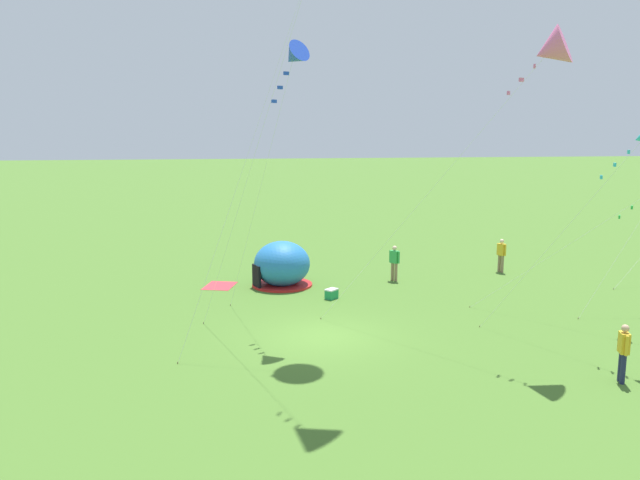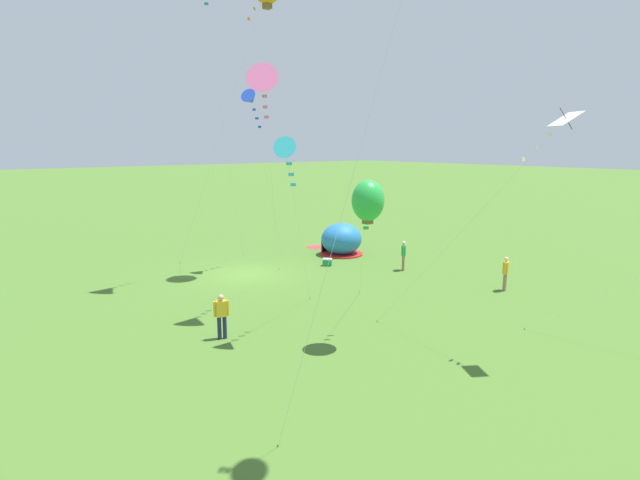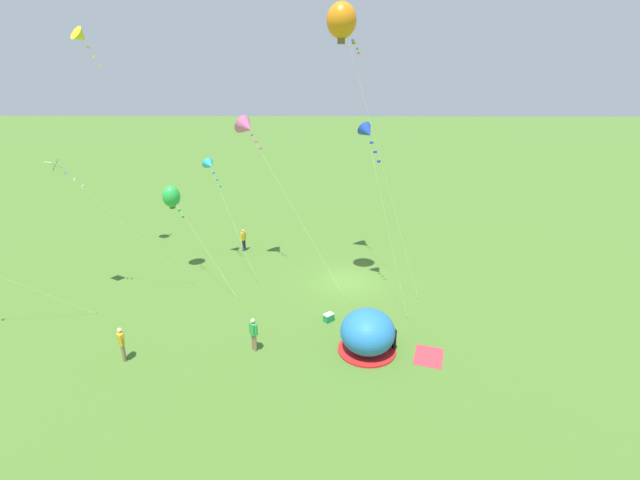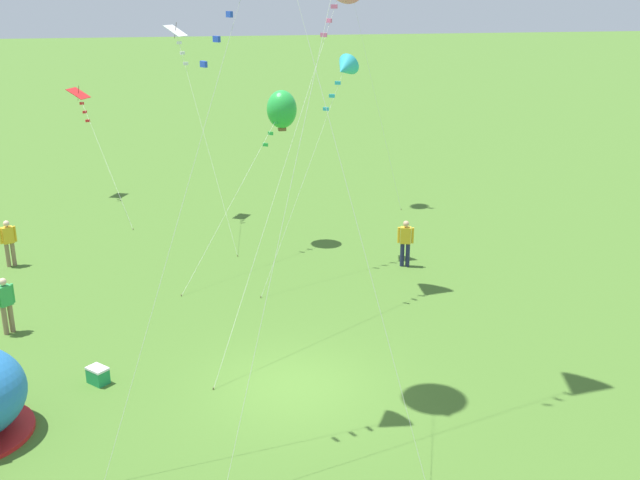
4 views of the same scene
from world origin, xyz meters
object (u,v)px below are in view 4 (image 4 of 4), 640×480
at_px(person_strolling, 6,303).
at_px(person_far_back, 405,241).
at_px(kite_green, 282,110).
at_px(cooler_box, 98,375).
at_px(person_with_toddler, 9,241).
at_px(kite_white, 178,39).
at_px(kite_red, 80,98).
at_px(kite_cyan, 344,68).

xyz_separation_m(person_strolling, person_far_back, (13.06, 2.94, 0.00)).
relative_size(person_strolling, person_far_back, 1.00).
bearing_deg(person_far_back, kite_green, 135.99).
xyz_separation_m(cooler_box, person_far_back, (10.31, 6.53, 0.74)).
relative_size(cooler_box, person_with_toddler, 0.37).
height_order(cooler_box, kite_green, kite_green).
relative_size(person_far_back, kite_white, 0.21).
bearing_deg(person_with_toddler, person_strolling, -81.11).
height_order(person_far_back, kite_red, kite_red).
distance_m(person_with_toddler, kite_cyan, 13.51).
bearing_deg(person_strolling, kite_cyan, 22.01).
relative_size(person_strolling, person_with_toddler, 1.00).
distance_m(kite_green, kite_cyan, 3.33).
relative_size(kite_red, kite_green, 1.17).
distance_m(cooler_box, kite_white, 16.76).
bearing_deg(kite_white, kite_green, -51.60).
bearing_deg(person_far_back, person_strolling, -167.29).
height_order(person_with_toddler, kite_red, kite_red).
xyz_separation_m(kite_green, kite_cyan, (1.89, -2.16, 1.69)).
bearing_deg(kite_white, kite_cyan, -50.67).
height_order(kite_red, kite_white, kite_white).
relative_size(cooler_box, kite_white, 0.08).
relative_size(cooler_box, person_far_back, 0.37).
distance_m(person_far_back, kite_green, 6.84).
distance_m(person_strolling, kite_cyan, 13.39).
bearing_deg(person_far_back, kite_cyan, 141.52).
bearing_deg(kite_green, person_far_back, -44.01).
bearing_deg(kite_cyan, kite_green, 131.21).
relative_size(person_with_toddler, kite_red, 0.25).
height_order(person_strolling, person_with_toddler, same).
distance_m(cooler_box, person_strolling, 4.58).
bearing_deg(kite_cyan, kite_white, 129.33).
xyz_separation_m(person_far_back, kite_white, (-7.43, 8.24, 6.64)).
distance_m(person_strolling, kite_green, 12.15).
relative_size(person_with_toddler, kite_white, 0.21).
relative_size(cooler_box, kite_green, 0.11).
distance_m(kite_white, kite_cyan, 8.68).
height_order(cooler_box, person_strolling, person_strolling).
bearing_deg(person_with_toddler, person_far_back, -12.00).
xyz_separation_m(cooler_box, kite_cyan, (8.36, 8.07, 6.71)).
bearing_deg(person_far_back, cooler_box, -147.66).
height_order(cooler_box, person_far_back, person_far_back).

